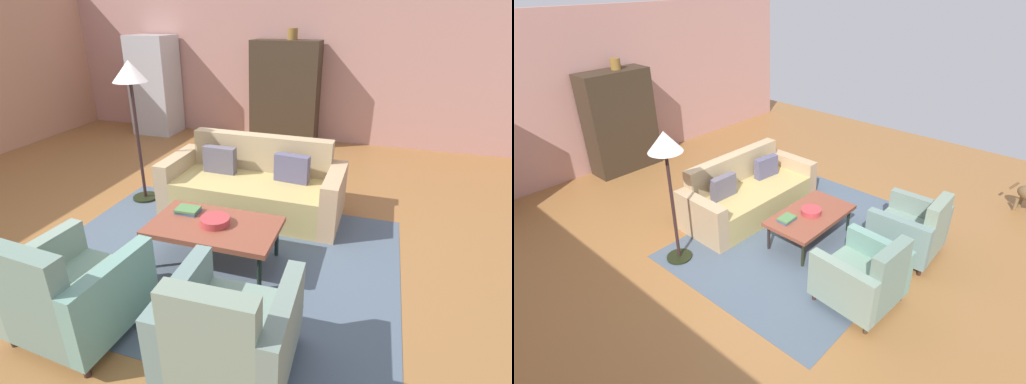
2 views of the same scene
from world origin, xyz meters
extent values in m
plane|color=#956334|center=(0.00, 0.00, 0.00)|extent=(10.72, 10.72, 0.00)
cube|color=tan|center=(0.00, 3.73, 1.40)|extent=(8.93, 0.12, 2.80)
cube|color=#4B5B6B|center=(0.39, -0.56, 0.00)|extent=(3.40, 2.60, 0.01)
cube|color=tan|center=(0.39, 0.49, 0.21)|extent=(1.75, 0.92, 0.42)
cube|color=tan|center=(0.40, 0.85, 0.43)|extent=(1.74, 0.20, 0.86)
cube|color=tan|center=(1.35, 0.48, 0.31)|extent=(0.19, 0.90, 0.62)
cube|color=tan|center=(-0.57, 0.51, 0.31)|extent=(0.19, 0.90, 0.62)
cube|color=#53506B|center=(0.85, 0.59, 0.58)|extent=(0.41, 0.16, 0.32)
cube|color=#5B5662|center=(-0.05, 0.60, 0.58)|extent=(0.40, 0.13, 0.32)
cylinder|color=black|center=(-0.14, -0.33, 0.18)|extent=(0.04, 0.04, 0.36)
cylinder|color=black|center=(0.92, -0.33, 0.18)|extent=(0.04, 0.04, 0.36)
cylinder|color=black|center=(-0.14, -0.89, 0.18)|extent=(0.04, 0.04, 0.36)
cylinder|color=black|center=(0.92, -0.89, 0.18)|extent=(0.04, 0.04, 0.36)
cube|color=brown|center=(0.39, -0.61, 0.39)|extent=(1.20, 0.70, 0.05)
cylinder|color=#38231E|center=(-0.52, -1.34, 0.05)|extent=(0.05, 0.05, 0.10)
cylinder|color=#361A16|center=(0.16, -1.39, 0.05)|extent=(0.05, 0.05, 0.10)
cylinder|color=#3C2D1D|center=(-0.57, -2.02, 0.05)|extent=(0.05, 0.05, 0.10)
cylinder|color=#3A221C|center=(0.11, -2.07, 0.05)|extent=(0.05, 0.05, 0.10)
cube|color=gray|center=(-0.21, -1.71, 0.25)|extent=(0.62, 0.84, 0.30)
cube|color=slate|center=(-0.23, -2.04, 0.49)|extent=(0.57, 0.18, 0.78)
cube|color=gray|center=(-0.54, -1.68, 0.38)|extent=(0.18, 0.81, 0.56)
cube|color=gray|center=(0.13, -1.73, 0.38)|extent=(0.18, 0.81, 0.56)
cylinder|color=#2F1A1F|center=(0.64, -1.38, 0.05)|extent=(0.05, 0.05, 0.10)
cylinder|color=black|center=(1.32, -1.36, 0.05)|extent=(0.05, 0.05, 0.10)
cylinder|color=black|center=(0.66, -2.06, 0.05)|extent=(0.05, 0.05, 0.10)
cylinder|color=#352420|center=(1.34, -2.04, 0.05)|extent=(0.05, 0.05, 0.10)
cube|color=gray|center=(0.99, -1.71, 0.25)|extent=(0.58, 0.82, 0.30)
cube|color=gray|center=(1.00, -2.04, 0.49)|extent=(0.56, 0.16, 0.78)
cube|color=slate|center=(0.65, -1.72, 0.38)|extent=(0.14, 0.80, 0.56)
cube|color=gray|center=(1.33, -1.70, 0.38)|extent=(0.14, 0.80, 0.56)
cylinder|color=#B2383C|center=(0.40, -0.61, 0.45)|extent=(0.28, 0.28, 0.07)
cube|color=#345988|center=(0.06, -0.47, 0.42)|extent=(0.23, 0.16, 0.03)
cube|color=#4D7B45|center=(0.06, -0.47, 0.45)|extent=(0.23, 0.17, 0.02)
cube|color=#35291D|center=(0.05, 3.38, 0.90)|extent=(1.20, 0.50, 1.80)
cube|color=#30240D|center=(-0.25, 3.64, 0.90)|extent=(0.56, 0.01, 1.51)
cube|color=black|center=(0.35, 3.64, 0.90)|extent=(0.56, 0.01, 1.51)
cylinder|color=brown|center=(0.15, 3.38, 1.89)|extent=(0.17, 0.17, 0.19)
cylinder|color=black|center=(-1.04, 0.41, 0.01)|extent=(0.32, 0.32, 0.03)
cylinder|color=#2F1E1E|center=(-1.04, 0.41, 0.76)|extent=(0.04, 0.04, 1.45)
cone|color=silver|center=(-1.04, 0.41, 1.60)|extent=(0.40, 0.40, 0.24)
cylinder|color=brown|center=(3.26, -2.57, 0.10)|extent=(0.06, 0.06, 0.20)
cylinder|color=brown|center=(3.12, -2.54, 0.10)|extent=(0.06, 0.06, 0.20)
cylinder|color=brown|center=(3.22, -2.44, 0.36)|extent=(0.07, 0.14, 0.17)
camera|label=1|loc=(1.73, -3.43, 2.17)|focal=26.87mm
camera|label=2|loc=(-3.44, -3.23, 3.23)|focal=28.39mm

